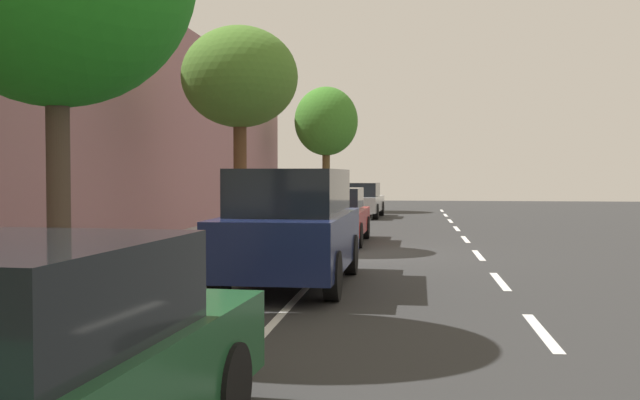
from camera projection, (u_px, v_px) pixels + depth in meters
ground at (354, 253)px, 17.60m from camera, size 70.42×70.42×0.00m
sidewalk at (196, 249)px, 18.09m from camera, size 4.01×44.01×0.12m
curb_edge at (279, 250)px, 17.83m from camera, size 0.16×44.01×0.12m
lane_stripe_centre at (478, 255)px, 17.14m from camera, size 0.14×44.20×0.01m
lane_stripe_bike_edge at (338, 253)px, 17.65m from camera, size 0.12×44.01×0.01m
building_facade at (108, 116)px, 18.25m from camera, size 0.50×44.01×6.70m
parked_sedan_silver_nearest at (360, 200)px, 32.17m from camera, size 1.99×4.48×1.52m
parked_sedan_red_second at (333, 216)px, 20.29m from camera, size 1.87×4.41×1.52m
parked_suv_dark_blue_mid at (292, 226)px, 12.51m from camera, size 2.01×4.72×1.99m
parked_sedan_green_far at (17, 374)px, 4.22m from camera, size 2.05×4.50×1.52m
bicycle_at_curb at (289, 242)px, 16.55m from camera, size 1.73×0.46×0.75m
cyclist_with_backpack at (283, 209)px, 17.01m from camera, size 0.45×0.61×1.77m
street_tree_near_cyclist at (326, 122)px, 37.07m from camera, size 3.22×3.22×6.21m
street_tree_mid_block at (240, 79)px, 18.44m from camera, size 2.94×2.94×5.52m
fire_hydrant at (170, 264)px, 11.11m from camera, size 0.22×0.22×0.84m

